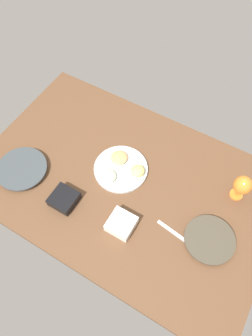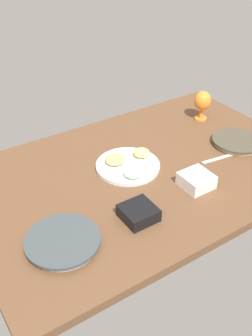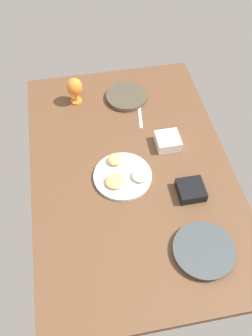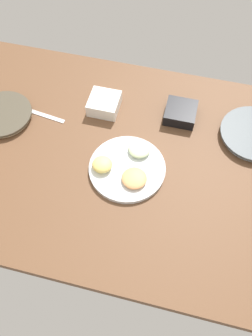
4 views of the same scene
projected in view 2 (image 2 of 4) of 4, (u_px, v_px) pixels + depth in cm
name	position (u px, v px, depth cm)	size (l,w,h in cm)	color
ground_plane	(144.00, 173.00, 183.04)	(160.00, 104.00, 4.00)	brown
dinner_plate_left	(63.00, 242.00, 142.16)	(27.80, 27.80, 2.97)	silver
dinner_plate_right	(237.00, 142.00, 199.47)	(24.88, 24.88, 2.80)	beige
fruit_platter	(128.00, 165.00, 182.35)	(29.86, 29.86, 5.57)	silver
hurricane_glass_orange	(202.00, 102.00, 216.29)	(9.34, 9.34, 16.75)	orange
square_bowl_white	(196.00, 180.00, 169.75)	(12.68, 12.68, 6.02)	white
square_bowl_black	(139.00, 212.00, 153.13)	(12.96, 12.96, 5.21)	black
fork_by_right_plate	(218.00, 158.00, 189.10)	(18.00, 1.80, 0.60)	silver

